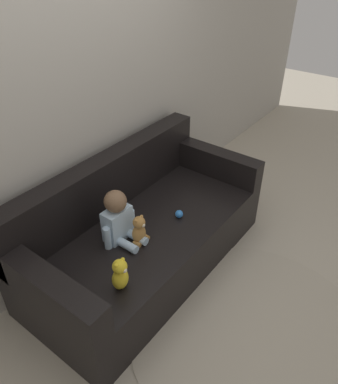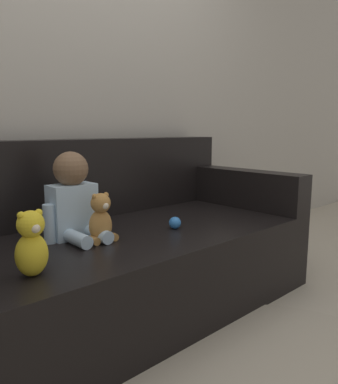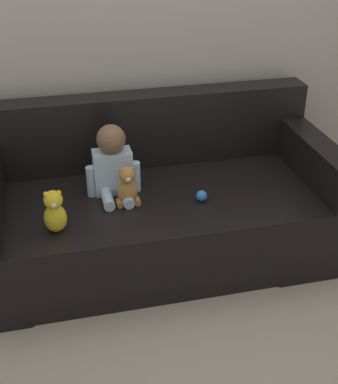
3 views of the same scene
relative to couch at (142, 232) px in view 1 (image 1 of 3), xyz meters
name	(u,v)px [view 1 (image 1 of 3)]	position (x,y,z in m)	size (l,w,h in m)	color
ground_plane	(149,262)	(0.00, -0.06, -0.31)	(12.00, 12.00, 0.00)	#B7AD99
wall_back	(83,102)	(0.00, 0.51, 0.99)	(8.00, 0.05, 2.60)	#ADA89E
couch	(142,232)	(0.00, 0.00, 0.00)	(2.06, 0.97, 0.90)	black
person_baby	(118,219)	(-0.25, -0.01, 0.31)	(0.31, 0.30, 0.41)	silver
teddy_bear_brown	(139,230)	(-0.20, -0.15, 0.24)	(0.13, 0.11, 0.23)	#AD7A3D
plush_toy_side	(120,274)	(-0.60, -0.34, 0.25)	(0.12, 0.11, 0.24)	yellow
toy_ball	(179,214)	(0.21, -0.22, 0.16)	(0.06, 0.06, 0.06)	#337FDB
floor_rug	(251,332)	(-0.09, -1.07, -0.31)	(1.71, 1.71, 0.01)	#B2A893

